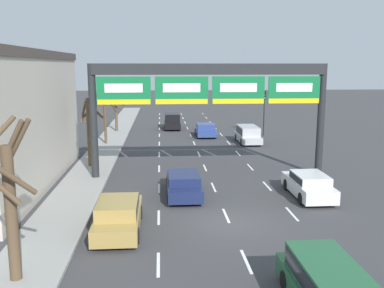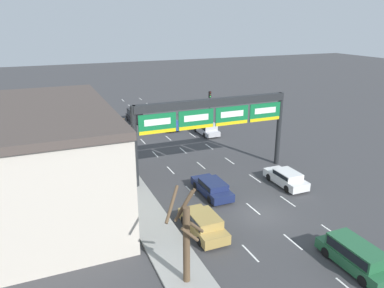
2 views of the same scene
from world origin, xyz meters
name	(u,v)px [view 1 (image 1 of 2)]	position (x,y,z in m)	size (l,w,h in m)	color
ground_plane	(229,223)	(0.00, 0.00, 0.00)	(220.00, 220.00, 0.00)	#3D3D3F
sidewalk_left	(55,226)	(-8.00, 0.00, 0.07)	(2.80, 110.00, 0.15)	#999993
lane_dashes	(202,160)	(0.00, 13.50, 0.01)	(6.72, 67.00, 0.01)	white
sign_gantry	(210,88)	(0.00, 8.42, 5.83)	(15.28, 0.70, 7.39)	#232628
suv_green	(328,287)	(1.66, -7.66, 0.92)	(1.81, 4.88, 1.64)	#235B38
car_white	(309,184)	(5.05, 3.66, 0.74)	(1.83, 4.54, 1.38)	silver
car_navy	(184,183)	(-1.89, 4.50, 0.72)	(1.90, 4.80, 1.33)	#19234C
suv_black	(172,120)	(-1.80, 30.37, 1.01)	(1.83, 4.09, 1.83)	black
car_blue	(206,130)	(1.48, 24.77, 0.73)	(1.99, 4.01, 1.37)	navy
suv_silver	(248,134)	(5.13, 20.79, 0.91)	(1.89, 4.70, 1.62)	#B7B7BC
car_gold	(118,215)	(-5.06, -0.66, 0.79)	(1.92, 4.80, 1.48)	#A88947
traffic_light_near_gantry	(264,104)	(7.69, 25.13, 3.34)	(0.30, 0.35, 4.68)	black
tree_bare_closest	(90,127)	(-8.20, 11.78, 2.95)	(1.68, 1.95, 5.37)	brown
tree_bare_second	(10,198)	(-8.10, -4.96, 2.99)	(2.24, 2.24, 5.45)	brown
tree_bare_third	(106,118)	(-8.19, 20.72, 2.53)	(1.74, 1.78, 4.99)	brown
tree_bare_furthest	(117,109)	(-7.92, 28.44, 2.57)	(1.23, 1.63, 5.02)	brown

